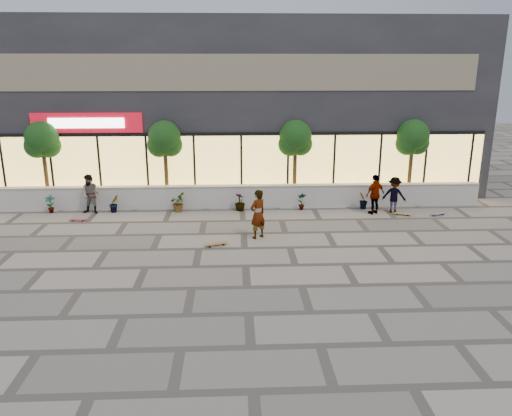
{
  "coord_description": "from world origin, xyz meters",
  "views": [
    {
      "loc": [
        -0.33,
        -15.16,
        6.36
      ],
      "look_at": [
        0.44,
        2.33,
        1.3
      ],
      "focal_mm": 35.0,
      "sensor_mm": 36.0,
      "label": 1
    }
  ],
  "objects_px": {
    "tree_west": "(42,142)",
    "skateboard_right_near": "(403,214)",
    "tree_midwest": "(165,141)",
    "skater_right_far": "(394,195)",
    "skateboard_left": "(78,220)",
    "skater_right_near": "(375,194)",
    "skateboard_center": "(216,244)",
    "skater_left": "(91,194)",
    "tree_east": "(413,139)",
    "skater_center": "(258,214)",
    "skateboard_right_far": "(438,214)",
    "tree_mideast": "(295,140)"
  },
  "relations": [
    {
      "from": "skater_center",
      "to": "skateboard_left",
      "type": "relative_size",
      "value": 2.63
    },
    {
      "from": "tree_mideast",
      "to": "tree_west",
      "type": "bearing_deg",
      "value": 180.0
    },
    {
      "from": "skater_right_far",
      "to": "skateboard_right_far",
      "type": "relative_size",
      "value": 2.07
    },
    {
      "from": "skater_center",
      "to": "skateboard_right_near",
      "type": "relative_size",
      "value": 2.53
    },
    {
      "from": "skater_right_near",
      "to": "skateboard_center",
      "type": "distance_m",
      "value": 7.86
    },
    {
      "from": "tree_west",
      "to": "tree_midwest",
      "type": "height_order",
      "value": "same"
    },
    {
      "from": "skateboard_right_far",
      "to": "skater_left",
      "type": "bearing_deg",
      "value": 155.87
    },
    {
      "from": "skater_center",
      "to": "skateboard_right_near",
      "type": "bearing_deg",
      "value": 164.94
    },
    {
      "from": "tree_west",
      "to": "skateboard_right_near",
      "type": "distance_m",
      "value": 16.43
    },
    {
      "from": "skateboard_right_near",
      "to": "skater_left",
      "type": "bearing_deg",
      "value": -164.59
    },
    {
      "from": "tree_west",
      "to": "tree_midwest",
      "type": "relative_size",
      "value": 1.0
    },
    {
      "from": "tree_west",
      "to": "skater_right_near",
      "type": "xyz_separation_m",
      "value": [
        14.81,
        -2.0,
        -2.1
      ]
    },
    {
      "from": "tree_east",
      "to": "skateboard_center",
      "type": "distance_m",
      "value": 11.11
    },
    {
      "from": "tree_mideast",
      "to": "skateboard_left",
      "type": "bearing_deg",
      "value": -164.99
    },
    {
      "from": "tree_midwest",
      "to": "skateboard_right_far",
      "type": "bearing_deg",
      "value": -11.16
    },
    {
      "from": "tree_east",
      "to": "skater_right_near",
      "type": "xyz_separation_m",
      "value": [
        -2.19,
        -2.0,
        -2.1
      ]
    },
    {
      "from": "skater_center",
      "to": "skateboard_left",
      "type": "height_order",
      "value": "skater_center"
    },
    {
      "from": "tree_midwest",
      "to": "skateboard_right_near",
      "type": "height_order",
      "value": "tree_midwest"
    },
    {
      "from": "skateboard_center",
      "to": "skateboard_right_far",
      "type": "bearing_deg",
      "value": -0.98
    },
    {
      "from": "skater_center",
      "to": "skateboard_right_far",
      "type": "bearing_deg",
      "value": 160.48
    },
    {
      "from": "skater_right_far",
      "to": "skateboard_left",
      "type": "relative_size",
      "value": 2.25
    },
    {
      "from": "tree_midwest",
      "to": "skater_right_far",
      "type": "distance_m",
      "value": 10.61
    },
    {
      "from": "skater_left",
      "to": "skateboard_center",
      "type": "relative_size",
      "value": 2.03
    },
    {
      "from": "skateboard_center",
      "to": "skateboard_right_far",
      "type": "xyz_separation_m",
      "value": [
        9.58,
        3.41,
        -0.01
      ]
    },
    {
      "from": "skater_left",
      "to": "skateboard_left",
      "type": "distance_m",
      "value": 1.42
    },
    {
      "from": "skater_right_near",
      "to": "skateboard_center",
      "type": "xyz_separation_m",
      "value": [
        -6.84,
        -3.79,
        -0.8
      ]
    },
    {
      "from": "tree_mideast",
      "to": "skater_center",
      "type": "relative_size",
      "value": 2.08
    },
    {
      "from": "skater_right_near",
      "to": "skater_right_far",
      "type": "bearing_deg",
      "value": 158.87
    },
    {
      "from": "tree_west",
      "to": "skater_left",
      "type": "distance_m",
      "value": 3.45
    },
    {
      "from": "tree_mideast",
      "to": "skateboard_right_near",
      "type": "distance_m",
      "value": 5.84
    },
    {
      "from": "tree_mideast",
      "to": "skateboard_right_far",
      "type": "relative_size",
      "value": 5.03
    },
    {
      "from": "tree_midwest",
      "to": "skateboard_right_near",
      "type": "relative_size",
      "value": 5.26
    },
    {
      "from": "skater_right_near",
      "to": "skateboard_right_near",
      "type": "distance_m",
      "value": 1.47
    },
    {
      "from": "tree_east",
      "to": "skater_left",
      "type": "distance_m",
      "value": 14.87
    },
    {
      "from": "skateboard_center",
      "to": "skateboard_left",
      "type": "height_order",
      "value": "skateboard_center"
    },
    {
      "from": "skateboard_center",
      "to": "skateboard_right_near",
      "type": "height_order",
      "value": "skateboard_center"
    },
    {
      "from": "skateboard_center",
      "to": "tree_midwest",
      "type": "bearing_deg",
      "value": 92.57
    },
    {
      "from": "skateboard_center",
      "to": "skater_center",
      "type": "bearing_deg",
      "value": 7.39
    },
    {
      "from": "tree_mideast",
      "to": "skater_left",
      "type": "bearing_deg",
      "value": -171.3
    },
    {
      "from": "tree_midwest",
      "to": "skateboard_left",
      "type": "bearing_deg",
      "value": -143.71
    },
    {
      "from": "skater_right_near",
      "to": "skateboard_right_near",
      "type": "relative_size",
      "value": 2.37
    },
    {
      "from": "skateboard_right_far",
      "to": "skateboard_center",
      "type": "bearing_deg",
      "value": 179.12
    },
    {
      "from": "skateboard_right_far",
      "to": "skateboard_right_near",
      "type": "bearing_deg",
      "value": 156.87
    },
    {
      "from": "skater_right_near",
      "to": "skateboard_right_near",
      "type": "xyz_separation_m",
      "value": [
        1.19,
        -0.31,
        -0.81
      ]
    },
    {
      "from": "skater_center",
      "to": "skateboard_center",
      "type": "xyz_separation_m",
      "value": [
        -1.56,
        -0.83,
        -0.86
      ]
    },
    {
      "from": "skater_right_near",
      "to": "tree_west",
      "type": "bearing_deg",
      "value": -36.66
    },
    {
      "from": "tree_west",
      "to": "tree_east",
      "type": "xyz_separation_m",
      "value": [
        17.0,
        0.0,
        0.0
      ]
    },
    {
      "from": "skater_left",
      "to": "skateboard_right_near",
      "type": "relative_size",
      "value": 2.35
    },
    {
      "from": "skater_right_far",
      "to": "skateboard_center",
      "type": "bearing_deg",
      "value": 52.13
    },
    {
      "from": "skater_center",
      "to": "skater_left",
      "type": "relative_size",
      "value": 1.07
    }
  ]
}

